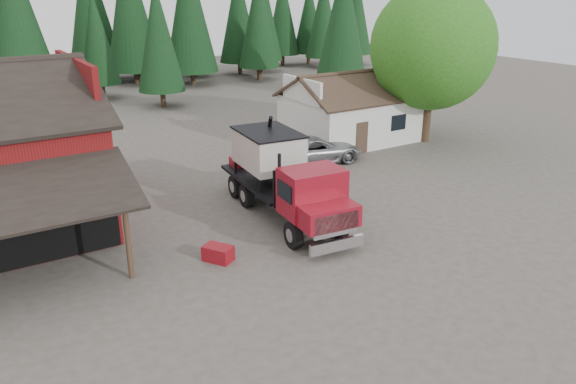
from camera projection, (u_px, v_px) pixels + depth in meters
ground at (292, 262)px, 21.55m from camera, size 120.00×120.00×0.00m
farmhouse at (351, 115)px, 37.75m from camera, size 8.60×6.42×4.65m
deciduous_tree at (433, 52)px, 35.86m from camera, size 8.00×8.00×10.20m
conifer_backdrop at (61, 92)px, 54.84m from camera, size 76.00×16.00×16.00m
near_pine_b at (158, 36)px, 46.25m from camera, size 3.96×3.96×10.40m
near_pine_c at (343, 20)px, 50.70m from camera, size 4.84×4.84×12.40m
near_pine_d at (16, 19)px, 43.91m from camera, size 5.28×5.28×13.40m
feed_truck at (284, 175)px, 25.10m from camera, size 3.39×9.56×4.23m
silver_car at (315, 150)px, 33.19m from camera, size 5.89×3.29×1.56m
equip_box at (218, 253)px, 21.59m from camera, size 1.18×1.30×0.60m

